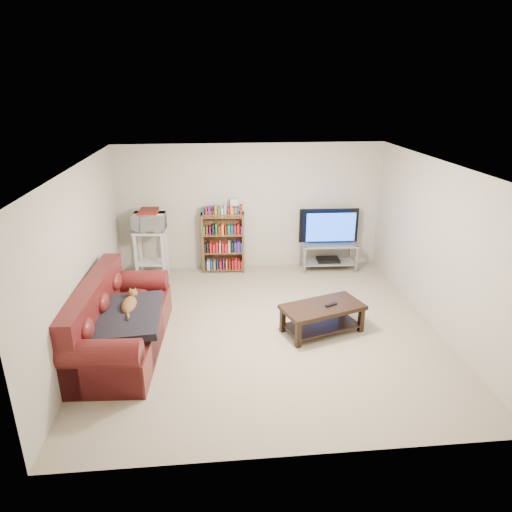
{
  "coord_description": "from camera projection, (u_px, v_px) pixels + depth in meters",
  "views": [
    {
      "loc": [
        -0.71,
        -5.91,
        3.39
      ],
      "look_at": [
        -0.1,
        0.4,
        1.0
      ],
      "focal_mm": 32.0,
      "sensor_mm": 36.0,
      "label": 1
    }
  ],
  "objects": [
    {
      "name": "wall_right",
      "position": [
        438.0,
        247.0,
        6.57
      ],
      "size": [
        0.0,
        5.0,
        5.0
      ],
      "primitive_type": "plane",
      "rotation": [
        1.57,
        0.0,
        -1.57
      ],
      "color": "beige",
      "rests_on": "ground"
    },
    {
      "name": "microwave_stand",
      "position": [
        151.0,
        248.0,
        8.36
      ],
      "size": [
        0.61,
        0.47,
        0.92
      ],
      "rotation": [
        0.0,
        0.0,
        -0.1
      ],
      "color": "silver",
      "rests_on": "floor"
    },
    {
      "name": "cat",
      "position": [
        129.0,
        305.0,
        6.1
      ],
      "size": [
        0.28,
        0.63,
        0.19
      ],
      "primitive_type": null,
      "rotation": [
        0.0,
        0.0,
        -0.06
      ],
      "color": "brown",
      "rests_on": "sofa"
    },
    {
      "name": "wall_left",
      "position": [
        81.0,
        259.0,
        6.12
      ],
      "size": [
        0.0,
        5.0,
        5.0
      ],
      "primitive_type": "plane",
      "rotation": [
        1.57,
        0.0,
        1.57
      ],
      "color": "beige",
      "rests_on": "ground"
    },
    {
      "name": "tv_stand",
      "position": [
        328.0,
        252.0,
        8.83
      ],
      "size": [
        1.07,
        0.51,
        0.53
      ],
      "rotation": [
        0.0,
        0.0,
        -0.04
      ],
      "color": "#999EA3",
      "rests_on": "floor"
    },
    {
      "name": "wall_back",
      "position": [
        251.0,
        207.0,
        8.67
      ],
      "size": [
        5.0,
        0.0,
        5.0
      ],
      "primitive_type": "plane",
      "rotation": [
        1.57,
        0.0,
        0.0
      ],
      "color": "beige",
      "rests_on": "ground"
    },
    {
      "name": "ceiling",
      "position": [
        267.0,
        166.0,
        5.92
      ],
      "size": [
        5.0,
        5.0,
        0.0
      ],
      "primitive_type": "plane",
      "rotation": [
        3.14,
        0.0,
        0.0
      ],
      "color": "white",
      "rests_on": "ground"
    },
    {
      "name": "floor",
      "position": [
        265.0,
        328.0,
        6.77
      ],
      "size": [
        5.0,
        5.0,
        0.0
      ],
      "primitive_type": "plane",
      "color": "tan",
      "rests_on": "ground"
    },
    {
      "name": "dvd_player",
      "position": [
        328.0,
        260.0,
        8.89
      ],
      "size": [
        0.43,
        0.31,
        0.06
      ],
      "primitive_type": "cube",
      "rotation": [
        0.0,
        0.0,
        -0.04
      ],
      "color": "black",
      "rests_on": "tv_stand"
    },
    {
      "name": "wall_front",
      "position": [
        299.0,
        350.0,
        4.02
      ],
      "size": [
        5.0,
        0.0,
        5.0
      ],
      "primitive_type": "plane",
      "rotation": [
        -1.57,
        0.0,
        0.0
      ],
      "color": "beige",
      "rests_on": "ground"
    },
    {
      "name": "blanket",
      "position": [
        126.0,
        316.0,
        5.93
      ],
      "size": [
        0.91,
        1.16,
        0.19
      ],
      "primitive_type": "cube",
      "rotation": [
        0.05,
        -0.04,
        0.02
      ],
      "color": "black",
      "rests_on": "sofa"
    },
    {
      "name": "shelf_clutter",
      "position": [
        228.0,
        207.0,
        8.43
      ],
      "size": [
        0.59,
        0.19,
        0.28
      ],
      "rotation": [
        0.0,
        0.0,
        -0.07
      ],
      "color": "silver",
      "rests_on": "bookshelf"
    },
    {
      "name": "remote",
      "position": [
        331.0,
        305.0,
        6.53
      ],
      "size": [
        0.19,
        0.13,
        0.02
      ],
      "primitive_type": "cube",
      "rotation": [
        0.0,
        0.0,
        0.47
      ],
      "color": "black",
      "rests_on": "coffee_table"
    },
    {
      "name": "bookshelf",
      "position": [
        223.0,
        242.0,
        8.65
      ],
      "size": [
        0.81,
        0.3,
        1.15
      ],
      "rotation": [
        0.0,
        0.0,
        -0.07
      ],
      "color": "brown",
      "rests_on": "floor"
    },
    {
      "name": "television",
      "position": [
        330.0,
        227.0,
        8.65
      ],
      "size": [
        1.14,
        0.19,
        0.66
      ],
      "primitive_type": "imported",
      "rotation": [
        0.0,
        0.0,
        3.1
      ],
      "color": "black",
      "rests_on": "tv_stand"
    },
    {
      "name": "game_boxes",
      "position": [
        148.0,
        212.0,
        8.12
      ],
      "size": [
        0.36,
        0.32,
        0.05
      ],
      "primitive_type": "cube",
      "rotation": [
        0.0,
        0.0,
        -0.1
      ],
      "color": "maroon",
      "rests_on": "microwave"
    },
    {
      "name": "microwave",
      "position": [
        149.0,
        222.0,
        8.18
      ],
      "size": [
        0.6,
        0.44,
        0.31
      ],
      "primitive_type": "imported",
      "rotation": [
        0.0,
        0.0,
        -0.1
      ],
      "color": "silver",
      "rests_on": "microwave_stand"
    },
    {
      "name": "coffee_table",
      "position": [
        322.0,
        313.0,
        6.58
      ],
      "size": [
        1.29,
        0.92,
        0.42
      ],
      "rotation": [
        0.0,
        0.0,
        0.32
      ],
      "color": "black",
      "rests_on": "floor"
    },
    {
      "name": "sofa",
      "position": [
        116.0,
        326.0,
        6.15
      ],
      "size": [
        1.1,
        2.32,
        0.97
      ],
      "rotation": [
        0.0,
        0.0,
        -0.06
      ],
      "color": "#5B1718",
      "rests_on": "floor"
    }
  ]
}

